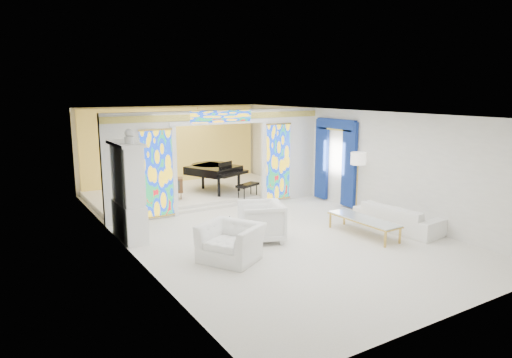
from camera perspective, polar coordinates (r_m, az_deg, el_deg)
floor at (r=12.42m, az=-0.14°, el=-5.72°), size 12.00×12.00×0.00m
ceiling at (r=11.90m, az=-0.15°, el=8.24°), size 7.00×12.00×0.02m
wall_back at (r=17.42m, az=-10.49°, el=4.02°), size 7.00×0.02×3.00m
wall_front at (r=7.73m, az=23.77°, el=-5.59°), size 7.00×0.02×3.00m
wall_left at (r=10.71m, az=-16.36°, el=-0.63°), size 0.02×12.00×3.00m
wall_right at (r=14.18m, az=12.03°, el=2.37°), size 0.02×12.00×3.00m
partition_wall at (r=13.77m, az=-4.47°, el=2.97°), size 7.00×0.22×3.00m
stained_glass_left at (r=12.94m, az=-12.26°, el=0.64°), size 0.90×0.04×2.40m
stained_glass_right at (r=14.75m, az=2.77°, el=2.15°), size 0.90×0.04×2.40m
stained_glass_transom at (r=13.56m, az=-4.35°, el=7.80°), size 2.00×0.04×0.34m
alcove_platform at (r=15.92m, az=-7.84°, el=-1.71°), size 6.80×3.80×0.18m
gold_curtain_back at (r=17.31m, az=-10.35°, el=3.98°), size 6.70×0.10×2.90m
chandelier at (r=15.56m, az=-7.25°, el=7.17°), size 0.48×0.48×0.30m
blue_drapes at (r=14.61m, az=9.88°, el=3.01°), size 0.14×1.85×2.65m
china_cabinet at (r=11.41m, az=-15.69°, el=-1.59°), size 0.56×1.46×2.72m
armchair_left at (r=9.84m, az=-3.20°, el=-7.90°), size 1.53×1.59×0.79m
armchair_right at (r=11.02m, az=0.63°, el=-5.33°), size 1.33×1.31×0.95m
sofa at (r=12.47m, az=17.30°, el=-4.58°), size 1.14×2.36×0.66m
side_table at (r=10.66m, az=-3.28°, el=-6.65°), size 0.53×0.53×0.53m
vase at (r=10.57m, az=-3.30°, el=-5.17°), size 0.24×0.24×0.20m
coffee_table at (r=11.74m, az=13.30°, el=-4.96°), size 0.68×2.01×0.44m
floor_lamp at (r=13.59m, az=12.65°, el=2.15°), size 0.45×0.45×1.81m
grand_piano at (r=15.70m, az=-5.27°, el=1.18°), size 1.98×2.98×1.06m
tv_console at (r=14.68m, az=-10.26°, el=-0.77°), size 0.68×0.58×0.67m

